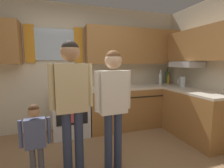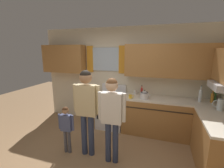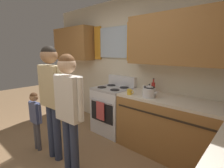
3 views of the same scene
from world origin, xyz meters
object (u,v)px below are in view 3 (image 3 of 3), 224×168
Objects in this scene: mug_ceramic_white at (145,88)px; stovetop_kettle at (149,91)px; small_child at (35,115)px; mug_mustard_yellow at (130,92)px; adult_holding_child at (51,90)px; stove_oven at (113,109)px; adult_in_plaid at (69,103)px; bottle_sauce_red at (153,87)px.

stovetop_kettle is at bearing -50.99° from mug_ceramic_white.
stovetop_kettle reaches higher than mug_ceramic_white.
small_child is (-1.07, -1.52, -0.34)m from mug_ceramic_white.
adult_holding_child reaches higher than mug_mustard_yellow.
stove_oven is 0.76m from mug_mustard_yellow.
mug_ceramic_white is at bearing 18.56° from stove_oven.
stove_oven is at bearing 158.51° from mug_mustard_yellow.
stovetop_kettle is (0.31, 0.08, 0.05)m from mug_mustard_yellow.
adult_holding_child is at bearing -130.22° from stovetop_kettle.
mug_ceramic_white is (0.59, 0.20, 0.48)m from stove_oven.
stove_oven is 0.79m from mug_ceramic_white.
adult_in_plaid is (-0.42, -1.16, -0.01)m from stovetop_kettle.
bottle_sauce_red reaches higher than mug_ceramic_white.
stove_oven is at bearing 170.91° from stovetop_kettle.
adult_in_plaid is (0.51, -0.06, -0.07)m from adult_holding_child.
adult_in_plaid is 1.62× the size of small_child.
adult_holding_child is at bearing 11.33° from small_child.
mug_mustard_yellow is at bearing 58.77° from adult_holding_child.
stove_oven is 1.37m from adult_holding_child.
small_child is at bearing -129.72° from bottle_sauce_red.
adult_in_plaid is at bearing -95.80° from mug_mustard_yellow.
bottle_sauce_red is 1.98m from small_child.
adult_holding_child is 1.73× the size of small_child.
mug_mustard_yellow is (0.56, -0.22, 0.48)m from stove_oven.
mug_mustard_yellow is 1.55m from small_child.
bottle_sauce_red is at bearing 108.27° from stovetop_kettle.
mug_ceramic_white reaches higher than mug_mustard_yellow.
stovetop_kettle is (0.87, -0.14, 0.53)m from stove_oven.
stovetop_kettle is 0.17× the size of adult_in_plaid.
adult_holding_child is (-0.66, -1.44, 0.10)m from mug_ceramic_white.
bottle_sauce_red is 1.50m from adult_in_plaid.
stovetop_kettle is at bearing 69.98° from adult_in_plaid.
mug_ceramic_white is 0.42m from mug_mustard_yellow.
adult_holding_child is (-0.62, -1.02, 0.11)m from mug_mustard_yellow.
adult_holding_child reaches higher than small_child.
small_child is at bearing -178.31° from adult_in_plaid.
bottle_sauce_red is at bearing 12.65° from stove_oven.
mug_ceramic_white reaches higher than small_child.
small_child is (-0.92, -0.03, -0.38)m from adult_in_plaid.
bottle_sauce_red is 0.45m from mug_mustard_yellow.
adult_holding_child is (-0.06, -1.24, 0.58)m from stove_oven.
stove_oven is 1.46m from adult_in_plaid.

